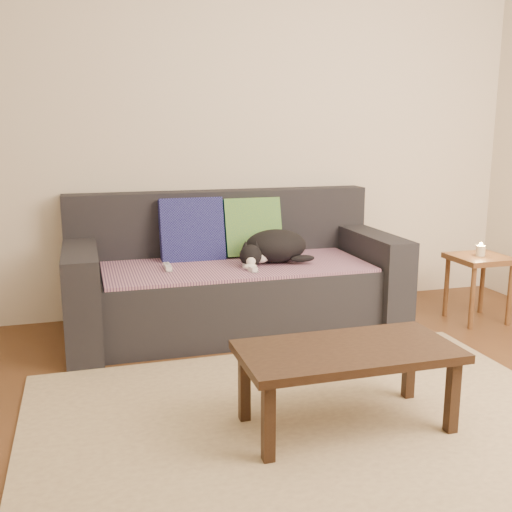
% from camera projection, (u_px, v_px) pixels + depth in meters
% --- Properties ---
extents(ground, '(4.50, 4.50, 0.00)m').
position_uv_depth(ground, '(325.00, 442.00, 2.50)').
color(ground, brown).
rests_on(ground, ground).
extents(back_wall, '(4.50, 0.04, 2.60)m').
position_uv_depth(back_wall, '(216.00, 126.00, 4.11)').
color(back_wall, beige).
rests_on(back_wall, ground).
extents(sofa, '(2.10, 0.94, 0.87)m').
position_uv_depth(sofa, '(233.00, 281.00, 3.91)').
color(sofa, '#232328').
rests_on(sofa, ground).
extents(throw_blanket, '(1.66, 0.74, 0.02)m').
position_uv_depth(throw_blanket, '(236.00, 266.00, 3.80)').
color(throw_blanket, '#482D54').
rests_on(throw_blanket, sofa).
extents(cushion_navy, '(0.42, 0.20, 0.43)m').
position_uv_depth(cushion_navy, '(192.00, 230.00, 3.94)').
color(cushion_navy, '#121048').
rests_on(cushion_navy, throw_blanket).
extents(cushion_green, '(0.39, 0.19, 0.40)m').
position_uv_depth(cushion_green, '(252.00, 227.00, 4.05)').
color(cushion_green, '#0D5651').
rests_on(cushion_green, throw_blanket).
extents(cat, '(0.50, 0.36, 0.21)m').
position_uv_depth(cat, '(274.00, 247.00, 3.84)').
color(cat, black).
rests_on(cat, throw_blanket).
extents(wii_remote_a, '(0.04, 0.15, 0.03)m').
position_uv_depth(wii_remote_a, '(168.00, 267.00, 3.67)').
color(wii_remote_a, white).
rests_on(wii_remote_a, throw_blanket).
extents(wii_remote_b, '(0.06, 0.15, 0.03)m').
position_uv_depth(wii_remote_b, '(250.00, 268.00, 3.65)').
color(wii_remote_b, white).
rests_on(wii_remote_b, throw_blanket).
extents(side_table, '(0.36, 0.36, 0.45)m').
position_uv_depth(side_table, '(479.00, 267.00, 4.02)').
color(side_table, brown).
rests_on(side_table, ground).
extents(candle, '(0.06, 0.06, 0.09)m').
position_uv_depth(candle, '(481.00, 250.00, 4.00)').
color(candle, beige).
rests_on(candle, side_table).
extents(rug, '(2.50, 1.80, 0.01)m').
position_uv_depth(rug, '(312.00, 425.00, 2.64)').
color(rug, '#C4B186').
rests_on(rug, ground).
extents(coffee_table, '(0.93, 0.47, 0.37)m').
position_uv_depth(coffee_table, '(347.00, 358.00, 2.56)').
color(coffee_table, '#322013').
rests_on(coffee_table, rug).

